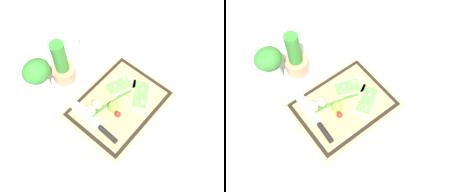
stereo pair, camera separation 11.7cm
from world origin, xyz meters
The scene contains 13 objects.
ground_plane centered at (0.00, 0.00, 0.00)m, with size 6.00×6.00×0.00m, color silver.
cutting_board centered at (0.00, 0.00, 0.01)m, with size 0.43×0.33×0.02m.
pizza_slice_near centered at (0.09, -0.05, 0.02)m, with size 0.19×0.16×0.02m.
pizza_slice_far centered at (0.08, 0.05, 0.02)m, with size 0.17×0.14×0.02m.
knife centered at (-0.14, -0.01, 0.02)m, with size 0.05×0.31×0.02m.
egg_brown centered at (-0.08, 0.06, 0.04)m, with size 0.04×0.05×0.04m, color tan.
egg_pink centered at (-0.12, 0.07, 0.04)m, with size 0.04×0.05×0.04m, color beige.
lime centered at (-0.04, 0.00, 0.04)m, with size 0.05×0.05×0.05m, color #70A838.
cherry_tomato_red centered at (-0.05, -0.04, 0.03)m, with size 0.03×0.03×0.03m, color red.
scallion_bunch centered at (0.00, 0.02, 0.02)m, with size 0.26×0.09×0.01m.
herb_pot centered at (-0.05, 0.29, 0.08)m, with size 0.11×0.11×0.24m.
sauce_jar centered at (0.15, 0.33, 0.04)m, with size 0.08×0.08×0.10m.
herb_glass centered at (-0.17, 0.31, 0.13)m, with size 0.12×0.11×0.21m.
Camera 2 is at (-0.34, -0.40, 1.06)m, focal length 42.00 mm.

